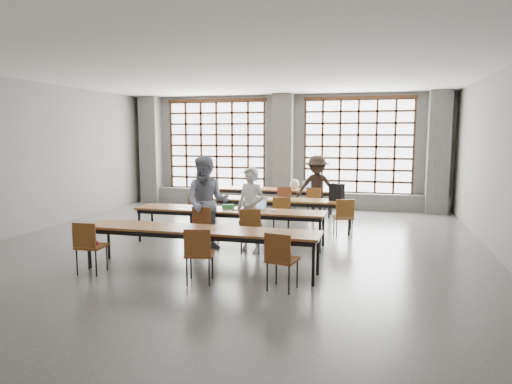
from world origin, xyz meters
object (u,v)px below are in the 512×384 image
Objects in this scene: chair_front_right at (250,226)px; chair_mid_centre at (281,211)px; laptop_front at (257,207)px; backpack at (337,192)px; student_male at (251,210)px; chair_front_left at (204,223)px; desk_row_b at (269,201)px; chair_back_right at (315,200)px; student_female at (207,203)px; desk_row_a at (263,191)px; plastic_bag at (294,184)px; desk_row_c at (229,212)px; student_back at (317,188)px; mouse at (274,210)px; chair_mid_right at (344,214)px; chair_near_mid at (199,250)px; chair_near_left at (89,242)px; laptop_back at (310,187)px; chair_mid_left at (198,208)px; chair_near_right at (280,255)px; chair_back_mid at (286,199)px; green_box at (228,206)px; chair_back_left at (210,196)px; red_pouch at (91,243)px; phone at (236,210)px; desk_row_d at (200,232)px.

chair_mid_centre is at bearing 81.62° from chair_front_right.
backpack is at bearing 48.63° from laptop_front.
student_male is 2.73m from backpack.
chair_front_left is at bearing -152.44° from student_male.
chair_back_right is at bearing 55.08° from desk_row_b.
student_female is 1.07m from laptop_front.
desk_row_a is 4.36m from chair_front_left.
plastic_bag is at bearing 66.50° from student_female.
desk_row_b is 1.81m from desk_row_c.
chair_front_left is at bearing -104.60° from student_female.
student_back reaches higher than mouse.
chair_mid_right is at bearing -19.00° from desk_row_b.
student_male reaches higher than chair_front_left.
chair_near_mid reaches higher than mouse.
laptop_back is at bearing 67.08° from chair_near_left.
laptop_back reaches higher than chair_mid_left.
chair_near_right is 6.43m from plastic_bag.
chair_near_left is at bearing -179.95° from chair_near_mid.
chair_near_left is at bearing -179.98° from chair_near_right.
mouse is at bearing -139.31° from chair_mid_right.
chair_back_mid is at bearing 100.05° from chair_near_right.
student_male is 0.91m from student_female.
green_box is (0.25, 0.58, -0.16)m from student_female.
chair_front_right is 0.72m from mouse.
chair_back_left is 2.20× the size of backpack.
chair_near_right is at bearing -60.76° from chair_back_left.
backpack is at bearing 11.98° from chair_mid_left.
student_female reaches higher than chair_near_left.
chair_mid_right is 5.29m from red_pouch.
chair_near_right reaches higher than phone.
chair_back_mid is 3.00m from laptop_front.
laptop_front is at bearing -111.76° from backpack.
desk_row_a is 4.55× the size of chair_near_left.
chair_back_left is at bearing 108.58° from chair_near_mid.
phone is at bearing -97.61° from chair_back_mid.
chair_mid_centre is at bearing 55.84° from chair_front_left.
desk_row_d is at bearing -86.89° from desk_row_a.
desk_row_c is at bearing 178.79° from mouse.
student_female reaches higher than laptop_back.
student_female is (-0.12, -4.23, 0.27)m from desk_row_a.
chair_back_left and chair_mid_right have the same top height.
student_female is 4.26× the size of laptop_front.
mouse is at bearing 10.91° from student_female.
plastic_bag reaches higher than laptop_front.
chair_near_mid is 2.49m from phone.
student_female is (-0.43, 1.45, 0.27)m from desk_row_d.
chair_front_right is at bearing -61.32° from student_male.
student_back is (1.29, 5.18, 0.19)m from desk_row_d.
desk_row_c is at bearing 48.94° from student_female.
student_female is 4.10m from student_back.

